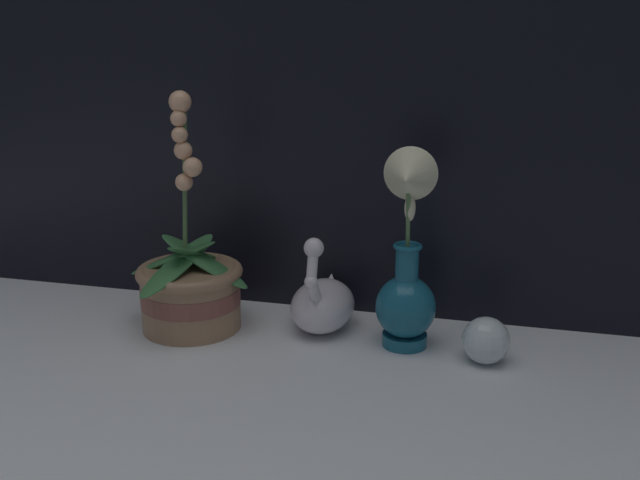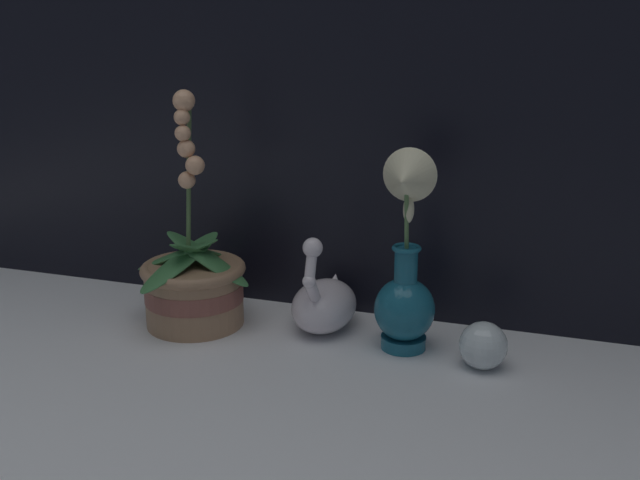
% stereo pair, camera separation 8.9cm
% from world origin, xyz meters
% --- Properties ---
extents(ground_plane, '(2.80, 2.80, 0.00)m').
position_xyz_m(ground_plane, '(0.00, 0.00, 0.00)').
color(ground_plane, white).
extents(orchid_potted_plant, '(0.23, 0.27, 0.42)m').
position_xyz_m(orchid_potted_plant, '(-0.23, 0.12, 0.08)').
color(orchid_potted_plant, '#9E7556').
rests_on(orchid_potted_plant, ground_plane).
extents(swan_figurine, '(0.11, 0.19, 0.19)m').
position_xyz_m(swan_figurine, '(0.00, 0.17, 0.05)').
color(swan_figurine, white).
rests_on(swan_figurine, ground_plane).
extents(blue_vase, '(0.10, 0.11, 0.34)m').
position_xyz_m(blue_vase, '(0.15, 0.12, 0.13)').
color(blue_vase, '#195B75').
rests_on(blue_vase, ground_plane).
extents(glass_sphere, '(0.08, 0.08, 0.08)m').
position_xyz_m(glass_sphere, '(0.29, 0.10, 0.04)').
color(glass_sphere, silver).
rests_on(glass_sphere, ground_plane).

